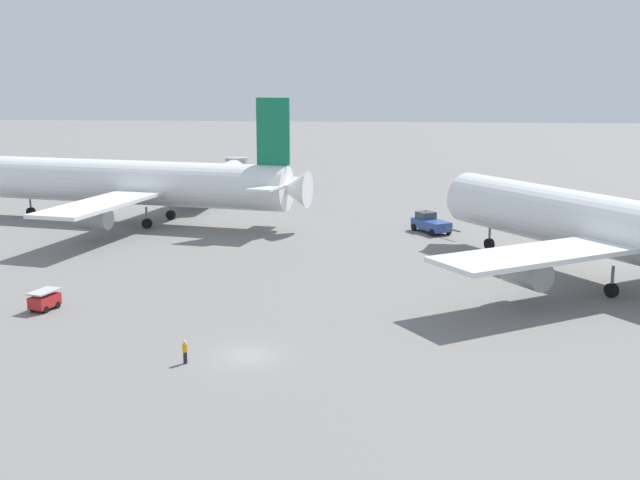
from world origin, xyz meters
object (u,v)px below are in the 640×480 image
object	(u,v)px
airliner_at_gate_left	(139,183)
airliner_being_pushed	(617,230)
pushback_tug	(430,223)
jet_bridge	(224,174)
ground_crew_marshaller_foreground	(185,352)
gse_baggage_cart_trailing	(45,300)

from	to	relation	value
airliner_at_gate_left	airliner_being_pushed	size ratio (longest dim) A/B	1.11
airliner_being_pushed	pushback_tug	size ratio (longest dim) A/B	5.37
airliner_at_gate_left	jet_bridge	xyz separation A→B (m)	(7.16, 20.22, -1.07)
jet_bridge	ground_crew_marshaller_foreground	bearing A→B (deg)	-79.51
gse_baggage_cart_trailing	jet_bridge	bearing A→B (deg)	88.01
airliner_at_gate_left	ground_crew_marshaller_foreground	world-z (taller)	airliner_at_gate_left
pushback_tug	ground_crew_marshaller_foreground	xyz separation A→B (m)	(-18.79, -49.00, -0.31)
airliner_being_pushed	jet_bridge	bearing A→B (deg)	135.60
jet_bridge	airliner_being_pushed	bearing A→B (deg)	-44.40
ground_crew_marshaller_foreground	pushback_tug	bearing A→B (deg)	69.02
gse_baggage_cart_trailing	jet_bridge	size ratio (longest dim) A/B	0.13
pushback_tug	gse_baggage_cart_trailing	bearing A→B (deg)	-132.21
gse_baggage_cart_trailing	jet_bridge	xyz separation A→B (m)	(2.11, 60.73, 3.53)
airliner_at_gate_left	pushback_tug	distance (m)	39.61
airliner_at_gate_left	pushback_tug	bearing A→B (deg)	-4.05
pushback_tug	ground_crew_marshaller_foreground	size ratio (longest dim) A/B	4.84
airliner_at_gate_left	gse_baggage_cart_trailing	xyz separation A→B (m)	(5.05, -40.52, -4.60)
airliner_at_gate_left	ground_crew_marshaller_foreground	bearing A→B (deg)	-68.42
airliner_at_gate_left	airliner_being_pushed	world-z (taller)	airliner_being_pushed
airliner_at_gate_left	ground_crew_marshaller_foreground	distance (m)	55.88
pushback_tug	ground_crew_marshaller_foreground	bearing A→B (deg)	-110.98
pushback_tug	ground_crew_marshaller_foreground	world-z (taller)	pushback_tug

